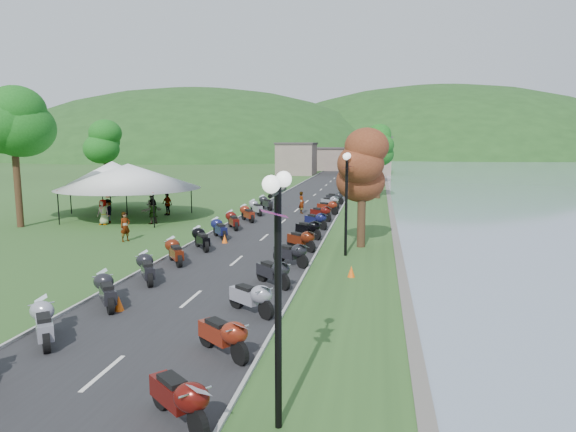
{
  "coord_description": "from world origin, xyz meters",
  "views": [
    {
      "loc": [
        6.51,
        -6.88,
        5.65
      ],
      "look_at": [
        1.39,
        22.14,
        1.3
      ],
      "focal_mm": 32.0,
      "sensor_mm": 36.0,
      "label": 1
    }
  ],
  "objects_px": {
    "pedestrian_a": "(126,241)",
    "pedestrian_c": "(109,223)",
    "vendor_tent_main": "(129,191)",
    "streetlamp_near": "(278,307)",
    "pedestrian_b": "(152,217)"
  },
  "relations": [
    {
      "from": "pedestrian_a",
      "to": "pedestrian_c",
      "type": "bearing_deg",
      "value": 66.86
    },
    {
      "from": "pedestrian_a",
      "to": "pedestrian_c",
      "type": "relative_size",
      "value": 1.0
    },
    {
      "from": "streetlamp_near",
      "to": "pedestrian_a",
      "type": "xyz_separation_m",
      "value": [
        -12.16,
        17.16,
        -2.5
      ]
    },
    {
      "from": "vendor_tent_main",
      "to": "pedestrian_b",
      "type": "height_order",
      "value": "vendor_tent_main"
    },
    {
      "from": "pedestrian_b",
      "to": "pedestrian_a",
      "type": "bearing_deg",
      "value": 103.34
    },
    {
      "from": "streetlamp_near",
      "to": "vendor_tent_main",
      "type": "xyz_separation_m",
      "value": [
        -15.98,
        25.22,
        -0.5
      ]
    },
    {
      "from": "pedestrian_b",
      "to": "streetlamp_near",
      "type": "bearing_deg",
      "value": 116.88
    },
    {
      "from": "streetlamp_near",
      "to": "pedestrian_c",
      "type": "relative_size",
      "value": 2.98
    },
    {
      "from": "streetlamp_near",
      "to": "vendor_tent_main",
      "type": "bearing_deg",
      "value": 122.35
    },
    {
      "from": "streetlamp_near",
      "to": "pedestrian_b",
      "type": "height_order",
      "value": "streetlamp_near"
    },
    {
      "from": "vendor_tent_main",
      "to": "pedestrian_c",
      "type": "relative_size",
      "value": 4.08
    },
    {
      "from": "streetlamp_near",
      "to": "pedestrian_a",
      "type": "relative_size",
      "value": 2.98
    },
    {
      "from": "pedestrian_b",
      "to": "pedestrian_c",
      "type": "xyz_separation_m",
      "value": [
        -1.71,
        -3.22,
        0.0
      ]
    },
    {
      "from": "vendor_tent_main",
      "to": "pedestrian_a",
      "type": "relative_size",
      "value": 4.09
    },
    {
      "from": "streetlamp_near",
      "to": "pedestrian_c",
      "type": "bearing_deg",
      "value": 125.62
    }
  ]
}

